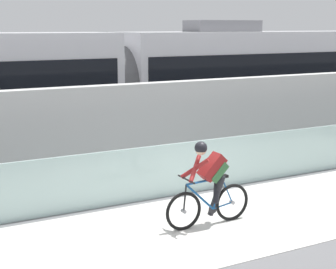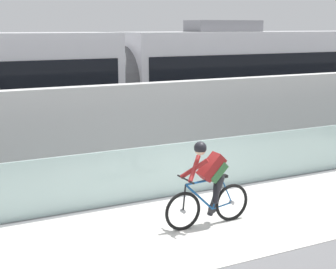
{
  "view_description": "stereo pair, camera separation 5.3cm",
  "coord_description": "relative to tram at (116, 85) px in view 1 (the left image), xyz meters",
  "views": [
    {
      "loc": [
        -5.03,
        -7.74,
        3.62
      ],
      "look_at": [
        0.25,
        2.35,
        1.25
      ],
      "focal_mm": 55.73,
      "sensor_mm": 36.0,
      "label": 1
    },
    {
      "loc": [
        -4.98,
        -7.77,
        3.62
      ],
      "look_at": [
        0.25,
        2.35,
        1.25
      ],
      "focal_mm": 55.73,
      "sensor_mm": 36.0,
      "label": 2
    }
  ],
  "objects": [
    {
      "name": "ground_plane",
      "position": [
        -0.84,
        -6.85,
        -1.89
      ],
      "size": [
        200.0,
        200.0,
        0.0
      ],
      "primitive_type": "plane",
      "color": "slate"
    },
    {
      "name": "tram",
      "position": [
        0.0,
        0.0,
        0.0
      ],
      "size": [
        22.56,
        2.54,
        3.81
      ],
      "color": "silver",
      "rests_on": "ground"
    },
    {
      "name": "tram_rail_near",
      "position": [
        -0.84,
        -0.72,
        -1.89
      ],
      "size": [
        32.0,
        0.08,
        0.01
      ],
      "primitive_type": "cube",
      "color": "#595654",
      "rests_on": "ground"
    },
    {
      "name": "tram_rail_far",
      "position": [
        -0.84,
        0.72,
        -1.89
      ],
      "size": [
        32.0,
        0.08,
        0.01
      ],
      "primitive_type": "cube",
      "color": "#595654",
      "rests_on": "ground"
    },
    {
      "name": "bike_path_deck",
      "position": [
        -0.84,
        -6.85,
        -1.89
      ],
      "size": [
        32.0,
        3.2,
        0.01
      ],
      "primitive_type": "cube",
      "color": "silver",
      "rests_on": "ground"
    },
    {
      "name": "cyclist_on_bike",
      "position": [
        -0.97,
        -6.85,
        -1.11
      ],
      "size": [
        1.77,
        0.58,
        1.61
      ],
      "color": "black",
      "rests_on": "ground"
    },
    {
      "name": "concrete_barrier_wall",
      "position": [
        -0.84,
        -3.2,
        -0.75
      ],
      "size": [
        32.0,
        0.36,
        2.28
      ],
      "primitive_type": "cube",
      "color": "silver",
      "rests_on": "ground"
    },
    {
      "name": "glass_parapet",
      "position": [
        -0.84,
        -5.0,
        -1.32
      ],
      "size": [
        32.0,
        0.05,
        1.15
      ],
      "primitive_type": "cube",
      "color": "silver",
      "rests_on": "ground"
    }
  ]
}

